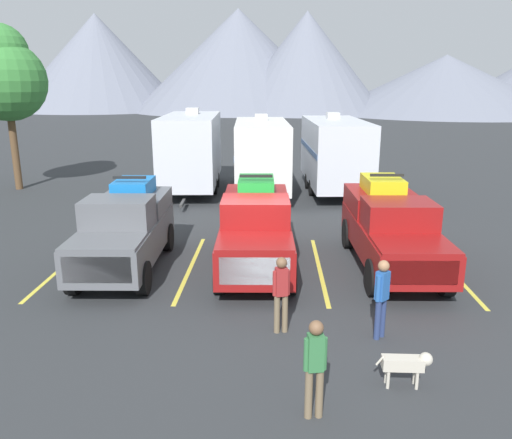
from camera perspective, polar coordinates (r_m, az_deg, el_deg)
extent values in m
plane|color=#2D3033|center=(14.48, -0.23, -6.34)|extent=(240.00, 240.00, 0.00)
cube|color=#595B60|center=(15.17, -14.43, -2.15)|extent=(2.09, 5.26, 0.95)
cube|color=#595B60|center=(13.30, -16.60, -2.43)|extent=(1.92, 1.51, 0.08)
cube|color=#595B60|center=(14.50, -15.13, 0.67)|extent=(1.88, 1.40, 0.83)
cube|color=slate|center=(13.98, -15.72, 0.28)|extent=(1.73, 0.28, 0.61)
cube|color=#595B60|center=(16.29, -13.37, 1.84)|extent=(1.98, 2.45, 0.55)
cube|color=silver|center=(12.82, -17.33, -5.37)|extent=(1.67, 0.10, 0.67)
cylinder|color=black|center=(13.49, -12.47, -6.37)|extent=(0.30, 0.89, 0.88)
cylinder|color=black|center=(14.00, -19.72, -6.12)|extent=(0.30, 0.89, 0.88)
cylinder|color=black|center=(16.77, -9.83, -1.94)|extent=(0.30, 0.89, 0.88)
cylinder|color=black|center=(17.18, -15.76, -1.88)|extent=(0.30, 0.89, 0.88)
cube|color=blue|center=(16.19, -13.48, 3.56)|extent=(1.12, 1.56, 0.45)
cylinder|color=black|center=(15.59, -12.36, 3.17)|extent=(0.19, 0.44, 0.44)
cylinder|color=black|center=(15.81, -15.48, 3.13)|extent=(0.19, 0.44, 0.44)
cylinder|color=black|center=(16.60, -11.57, 3.93)|extent=(0.19, 0.44, 0.44)
cylinder|color=black|center=(16.80, -14.52, 3.89)|extent=(0.19, 0.44, 0.44)
cube|color=black|center=(15.71, -13.93, 4.58)|extent=(0.98, 0.11, 0.08)
cube|color=maroon|center=(14.87, -0.03, -2.05)|extent=(2.13, 5.74, 0.99)
cube|color=maroon|center=(12.75, -0.12, -2.49)|extent=(1.95, 1.64, 0.08)
cube|color=maroon|center=(14.13, -0.05, 0.78)|extent=(1.90, 1.53, 0.79)
cube|color=slate|center=(13.55, -0.08, 0.32)|extent=(1.75, 0.27, 0.58)
cube|color=maroon|center=(16.15, 0.02, 2.14)|extent=(2.01, 2.67, 0.53)
cube|color=silver|center=(12.19, -0.16, -5.75)|extent=(1.69, 0.10, 0.69)
cylinder|color=black|center=(13.23, 3.87, -6.59)|extent=(0.30, 0.83, 0.83)
cylinder|color=black|center=(13.25, -4.09, -6.56)|extent=(0.30, 0.83, 0.83)
cylinder|color=black|center=(16.88, 3.13, -1.71)|extent=(0.30, 0.83, 0.83)
cylinder|color=black|center=(16.89, -3.07, -1.69)|extent=(0.30, 0.83, 0.83)
cube|color=green|center=(16.05, 0.02, 3.85)|extent=(1.13, 1.70, 0.45)
cylinder|color=black|center=(15.49, 1.65, 3.41)|extent=(0.19, 0.44, 0.44)
cylinder|color=black|center=(15.50, -1.66, 3.42)|extent=(0.19, 0.44, 0.44)
cylinder|color=black|center=(16.62, 1.58, 4.22)|extent=(0.19, 0.44, 0.44)
cylinder|color=black|center=(16.63, -1.51, 4.23)|extent=(0.19, 0.44, 0.44)
cube|color=black|center=(15.52, 0.00, 4.87)|extent=(0.99, 0.11, 0.08)
cube|color=maroon|center=(15.29, 14.92, -2.07)|extent=(2.16, 5.78, 0.87)
cube|color=maroon|center=(13.26, 17.20, -2.74)|extent=(1.97, 1.65, 0.08)
cube|color=maroon|center=(14.59, 15.63, 0.46)|extent=(1.93, 1.54, 0.79)
cube|color=slate|center=(14.02, 16.25, 0.00)|extent=(1.77, 0.27, 0.59)
cube|color=maroon|center=(16.55, 13.81, 2.00)|extent=(2.04, 2.68, 0.63)
cube|color=silver|center=(12.70, 18.01, -5.66)|extent=(1.71, 0.10, 0.61)
cylinder|color=black|center=(13.94, 20.44, -6.11)|extent=(0.30, 0.96, 0.96)
cylinder|color=black|center=(13.43, 12.95, -6.32)|extent=(0.30, 0.96, 0.96)
cylinder|color=black|center=(17.45, 16.23, -1.52)|extent=(0.30, 0.96, 0.96)
cylinder|color=black|center=(17.04, 10.23, -1.54)|extent=(0.30, 0.96, 0.96)
cube|color=yellow|center=(16.44, 13.93, 3.84)|extent=(1.15, 1.71, 0.45)
cylinder|color=black|center=(16.00, 15.97, 3.37)|extent=(0.19, 0.44, 0.44)
cylinder|color=black|center=(15.78, 12.80, 3.43)|extent=(0.19, 0.44, 0.44)
cylinder|color=black|center=(17.10, 14.97, 4.18)|extent=(0.19, 0.44, 0.44)
cylinder|color=black|center=(16.90, 11.99, 4.23)|extent=(0.19, 0.44, 0.44)
cube|color=black|center=(15.92, 14.40, 4.82)|extent=(1.01, 0.11, 0.08)
cube|color=gold|center=(16.34, -20.58, -4.79)|extent=(0.12, 5.50, 0.01)
cube|color=gold|center=(15.30, -7.28, -5.25)|extent=(0.12, 5.50, 0.01)
cube|color=gold|center=(15.17, 7.08, -5.42)|extent=(0.12, 5.50, 0.01)
cube|color=gold|center=(15.96, 20.83, -5.28)|extent=(0.12, 5.50, 0.01)
cube|color=silver|center=(25.52, -7.21, 7.90)|extent=(2.86, 7.02, 3.19)
cube|color=#595960|center=(25.67, -10.08, 8.19)|extent=(0.35, 6.62, 0.24)
cube|color=silver|center=(26.39, -7.10, 11.94)|extent=(0.63, 0.73, 0.30)
cube|color=#333333|center=(21.87, -8.19, 1.83)|extent=(0.18, 1.20, 0.12)
cylinder|color=black|center=(24.88, -4.62, 3.71)|extent=(0.26, 0.77, 0.76)
cylinder|color=black|center=(25.14, -9.92, 3.65)|extent=(0.26, 0.77, 0.76)
cylinder|color=black|center=(26.51, -4.40, 4.42)|extent=(0.26, 0.77, 0.76)
cylinder|color=black|center=(26.75, -9.38, 4.36)|extent=(0.26, 0.77, 0.76)
cube|color=white|center=(24.45, 0.61, 7.41)|extent=(2.73, 6.65, 2.94)
cube|color=#4C6B99|center=(24.43, -2.27, 7.74)|extent=(0.33, 6.27, 0.24)
cube|color=silver|center=(25.26, 0.57, 11.36)|extent=(0.63, 0.73, 0.30)
cube|color=#333333|center=(20.96, 0.86, 1.40)|extent=(0.18, 1.20, 0.12)
cylinder|color=black|center=(24.01, 3.31, 3.31)|extent=(0.26, 0.77, 0.76)
cylinder|color=black|center=(23.95, -2.01, 3.30)|extent=(0.26, 0.77, 0.76)
cylinder|color=black|center=(25.54, 3.06, 4.04)|extent=(0.26, 0.77, 0.76)
cylinder|color=black|center=(25.49, -1.94, 4.03)|extent=(0.26, 0.77, 0.76)
cube|color=silver|center=(25.32, 8.80, 7.54)|extent=(2.93, 7.07, 2.98)
cube|color=#4C6B99|center=(25.12, 5.85, 7.92)|extent=(0.35, 6.66, 0.24)
cube|color=silver|center=(26.18, 8.57, 11.40)|extent=(0.63, 0.73, 0.30)
cube|color=#333333|center=(21.68, 10.36, 1.62)|extent=(0.18, 1.20, 0.12)
cylinder|color=black|center=(25.01, 11.65, 3.50)|extent=(0.26, 0.77, 0.76)
cylinder|color=black|center=(24.60, 6.22, 3.54)|extent=(0.26, 0.77, 0.76)
cylinder|color=black|center=(26.61, 10.90, 4.23)|extent=(0.26, 0.77, 0.76)
cylinder|color=black|center=(26.23, 5.79, 4.27)|extent=(0.26, 0.77, 0.76)
cylinder|color=#726047|center=(8.76, 5.89, -18.78)|extent=(0.13, 0.13, 0.87)
cylinder|color=#726047|center=(8.79, 7.08, -18.65)|extent=(0.13, 0.13, 0.87)
cube|color=#33723F|center=(8.38, 6.64, -14.50)|extent=(0.28, 0.24, 0.62)
sphere|color=brown|center=(8.18, 6.74, -11.91)|extent=(0.24, 0.24, 0.24)
cylinder|color=#33723F|center=(8.37, 5.68, -14.77)|extent=(0.10, 0.10, 0.55)
cylinder|color=#33723F|center=(8.43, 7.59, -14.59)|extent=(0.10, 0.10, 0.55)
cylinder|color=navy|center=(11.42, 13.93, -10.54)|extent=(0.13, 0.13, 0.88)
cylinder|color=navy|center=(11.29, 13.41, -10.83)|extent=(0.13, 0.13, 0.88)
cube|color=#2659A5|center=(11.05, 13.91, -7.15)|extent=(0.33, 0.33, 0.63)
sphere|color=#9E704C|center=(10.90, 14.06, -5.05)|extent=(0.24, 0.24, 0.24)
cylinder|color=#2659A5|center=(11.18, 14.31, -7.10)|extent=(0.10, 0.10, 0.56)
cylinder|color=#2659A5|center=(10.95, 13.49, -7.51)|extent=(0.10, 0.10, 0.56)
cylinder|color=#726047|center=(11.27, 2.35, -10.48)|extent=(0.13, 0.13, 0.87)
cylinder|color=#726047|center=(11.31, 3.24, -10.39)|extent=(0.13, 0.13, 0.87)
cube|color=maroon|center=(10.98, 2.85, -6.93)|extent=(0.29, 0.25, 0.62)
sphere|color=brown|center=(10.83, 2.88, -4.83)|extent=(0.24, 0.24, 0.24)
cylinder|color=maroon|center=(10.97, 2.13, -7.14)|extent=(0.10, 0.10, 0.56)
cylinder|color=maroon|center=(11.03, 3.55, -7.02)|extent=(0.10, 0.10, 0.56)
cube|color=beige|center=(9.81, 16.03, -15.14)|extent=(0.73, 0.27, 0.22)
sphere|color=beige|center=(9.86, 18.41, -14.57)|extent=(0.25, 0.25, 0.25)
cylinder|color=beige|center=(9.70, 13.68, -15.02)|extent=(0.16, 0.04, 0.20)
cylinder|color=beige|center=(10.08, 17.26, -16.22)|extent=(0.06, 0.06, 0.35)
cylinder|color=beige|center=(9.94, 17.52, -16.73)|extent=(0.06, 0.06, 0.35)
cylinder|color=beige|center=(9.97, 14.31, -16.37)|extent=(0.06, 0.06, 0.35)
cylinder|color=beige|center=(9.83, 14.52, -16.90)|extent=(0.06, 0.06, 0.35)
cylinder|color=brown|center=(28.40, -25.35, 7.41)|extent=(0.35, 0.35, 4.35)
sphere|color=#387F38|center=(28.23, -26.08, 13.70)|extent=(3.82, 3.82, 3.82)
cone|color=slate|center=(104.35, -17.22, 16.40)|extent=(32.43, 32.43, 17.35)
cone|color=slate|center=(96.38, -1.95, 17.29)|extent=(38.44, 38.44, 17.70)
cone|color=slate|center=(90.00, 5.65, 16.99)|extent=(27.00, 27.00, 16.48)
cone|color=slate|center=(93.86, 20.30, 13.96)|extent=(39.57, 39.57, 9.53)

